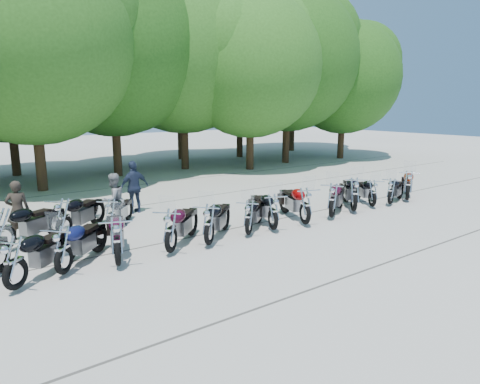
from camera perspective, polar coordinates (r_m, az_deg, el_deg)
ground at (r=12.03m, az=4.26°, el=-6.30°), size 90.00×90.00×0.00m
tree_3 at (r=20.47m, az=-26.33°, el=17.82°), size 8.70×8.70×10.67m
tree_4 at (r=23.38m, az=-16.83°, el=18.34°), size 9.13×9.13×11.20m
tree_5 at (r=25.17m, az=-7.71°, el=18.06°), size 9.04×9.04×11.10m
tree_6 at (r=24.71m, az=1.39°, el=16.50°), size 8.00×8.00×9.82m
tree_7 at (r=27.84m, az=6.36°, el=17.08°), size 8.79×8.79×10.79m
tree_8 at (r=30.69m, az=13.68°, el=14.59°), size 7.53×7.53×9.25m
tree_11 at (r=25.45m, az=-28.77°, el=14.27°), size 7.56×7.56×9.28m
tree_12 at (r=26.88m, az=-16.61°, el=15.46°), size 7.88×7.88×9.67m
tree_13 at (r=29.84m, az=-8.14°, el=15.98°), size 8.31×8.31×10.20m
tree_14 at (r=30.79m, az=-0.05°, el=15.56°), size 8.02×8.02×9.84m
tree_15 at (r=35.38m, az=7.14°, el=16.90°), size 9.67×9.67×11.86m
motorcycle_1 at (r=9.64m, az=-27.89°, el=-8.21°), size 2.20×2.01×1.29m
motorcycle_2 at (r=10.06m, az=-22.56°, el=-7.01°), size 2.06×2.07×1.27m
motorcycle_3 at (r=10.14m, az=-16.08°, el=-6.17°), size 1.51×2.49×1.35m
motorcycle_4 at (r=10.73m, az=-9.23°, el=-4.95°), size 2.21×2.10×1.32m
motorcycle_5 at (r=11.20m, az=-4.14°, el=-4.18°), size 2.19×2.06×1.31m
motorcycle_6 at (r=12.07m, az=1.19°, el=-3.29°), size 2.00×1.84×1.18m
motorcycle_7 at (r=12.55m, az=4.44°, el=-2.51°), size 1.43×2.36×1.28m
motorcycle_8 at (r=13.22m, az=8.70°, el=-1.70°), size 1.56×2.51×1.36m
motorcycle_9 at (r=14.19m, az=12.25°, el=-0.95°), size 2.41×1.90×1.35m
motorcycle_10 at (r=15.18m, az=15.01°, el=-0.17°), size 2.21×2.36×1.40m
motorcycle_11 at (r=16.14m, az=17.28°, el=-0.03°), size 1.61×2.10×1.17m
motorcycle_12 at (r=16.70m, az=19.51°, el=0.19°), size 2.14×1.32×1.16m
motorcycle_13 at (r=17.63m, az=21.53°, el=0.94°), size 2.42×1.92×1.36m
motorcycle_14 at (r=12.22m, az=-29.04°, el=-4.26°), size 2.37×1.81×1.32m
motorcycle_15 at (r=12.59m, az=-22.48°, el=-3.16°), size 2.26×2.14×1.35m
motorcycle_16 at (r=12.93m, az=-16.85°, el=-2.85°), size 1.79×1.96×1.15m
rider_0 at (r=13.27m, az=-27.53°, el=-2.17°), size 0.69×0.53×1.67m
rider_1 at (r=13.67m, az=-16.51°, el=-1.01°), size 0.97×0.87×1.64m
rider_2 at (r=15.12m, az=-13.91°, el=0.64°), size 1.11×0.57×1.81m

